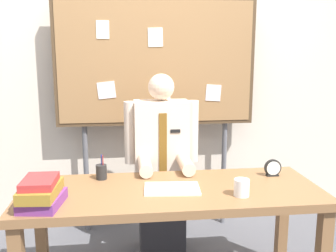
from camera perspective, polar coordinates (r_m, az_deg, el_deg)
back_wall at (r=3.36m, az=-2.09°, el=7.84°), size 6.40×0.08×2.70m
desk at (r=2.34m, az=0.53°, el=-11.45°), size 1.80×0.68×0.73m
person at (r=2.89m, az=-0.97°, el=-7.01°), size 0.55×0.56×1.39m
bulletin_board at (r=3.15m, az=-1.79°, el=9.18°), size 1.65×0.09×1.98m
book_stack at (r=2.14m, az=-18.57°, el=-9.55°), size 0.23×0.31×0.16m
open_notebook at (r=2.29m, az=0.65°, el=-9.42°), size 0.34×0.24×0.01m
desk_clock at (r=2.61m, az=15.50°, el=-6.20°), size 0.11×0.04×0.11m
coffee_mug at (r=2.22m, az=11.03°, el=-9.09°), size 0.09×0.09×0.10m
pen_holder at (r=2.50m, az=-9.99°, el=-6.81°), size 0.07×0.07×0.16m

